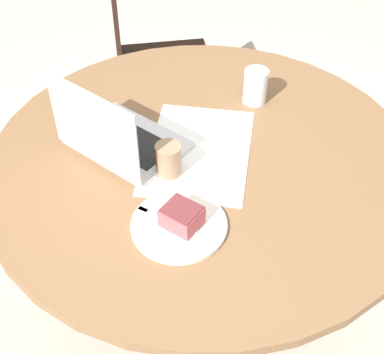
# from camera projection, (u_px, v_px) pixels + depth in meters

# --- Properties ---
(ground_plane) EXTENTS (12.00, 12.00, 0.00)m
(ground_plane) POSITION_uv_depth(u_px,v_px,m) (200.00, 299.00, 2.04)
(ground_plane) COLOR #B7AD9E
(dining_table) EXTENTS (1.24, 1.24, 0.74)m
(dining_table) POSITION_uv_depth(u_px,v_px,m) (203.00, 182.00, 1.62)
(dining_table) COLOR brown
(dining_table) RESTS_ON ground_plane
(chair) EXTENTS (0.59, 0.59, 1.00)m
(chair) POSITION_uv_depth(u_px,v_px,m) (148.00, 58.00, 2.36)
(chair) COLOR black
(chair) RESTS_ON ground_plane
(paper_document) EXTENTS (0.50, 0.46, 0.00)m
(paper_document) POSITION_uv_depth(u_px,v_px,m) (199.00, 151.00, 1.55)
(paper_document) COLOR white
(paper_document) RESTS_ON dining_table
(plate) EXTENTS (0.24, 0.24, 0.01)m
(plate) POSITION_uv_depth(u_px,v_px,m) (179.00, 225.00, 1.33)
(plate) COLOR silver
(plate) RESTS_ON dining_table
(cake_slice) EXTENTS (0.08, 0.09, 0.06)m
(cake_slice) POSITION_uv_depth(u_px,v_px,m) (182.00, 216.00, 1.31)
(cake_slice) COLOR #B74C51
(cake_slice) RESTS_ON plate
(fork) EXTENTS (0.05, 0.17, 0.00)m
(fork) POSITION_uv_depth(u_px,v_px,m) (161.00, 217.00, 1.34)
(fork) COLOR silver
(fork) RESTS_ON plate
(coffee_glass) EXTENTS (0.07, 0.07, 0.10)m
(coffee_glass) POSITION_uv_depth(u_px,v_px,m) (169.00, 160.00, 1.45)
(coffee_glass) COLOR #997556
(coffee_glass) RESTS_ON dining_table
(water_glass) EXTENTS (0.08, 0.08, 0.11)m
(water_glass) POSITION_uv_depth(u_px,v_px,m) (255.00, 86.00, 1.69)
(water_glass) COLOR silver
(water_glass) RESTS_ON dining_table
(laptop) EXTENTS (0.23, 0.32, 0.25)m
(laptop) POSITION_uv_depth(u_px,v_px,m) (119.00, 139.00, 1.52)
(laptop) COLOR silver
(laptop) RESTS_ON dining_table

